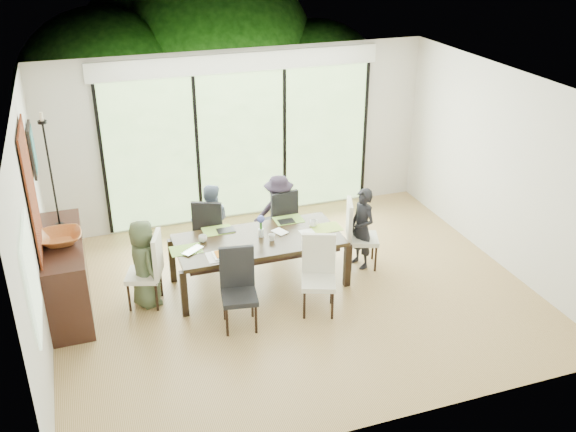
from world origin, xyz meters
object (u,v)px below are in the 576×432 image
object	(u,v)px
chair_near_left	(239,291)
chair_near_right	(319,277)
cup_c	(313,224)
laptop	(195,252)
chair_left_end	(143,270)
person_left_end	(144,263)
chair_far_left	(211,228)
table_top	(259,240)
vase	(261,233)
cup_a	(203,239)
sideboard	(67,273)
person_right_end	(362,228)
person_far_left	(211,223)
bowl	(60,238)
cup_b	(272,237)
person_far_right	(279,213)
chair_right_end	(363,234)
chair_far_right	(278,218)

from	to	relation	value
chair_near_left	chair_near_right	xyz separation A→B (m)	(1.00, 0.00, 0.00)
chair_near_right	cup_c	xyz separation A→B (m)	(0.30, 0.97, 0.22)
laptop	chair_left_end	bearing A→B (deg)	133.83
chair_near_left	person_left_end	world-z (taller)	person_left_end
chair_far_left	table_top	bearing A→B (deg)	142.01
vase	cup_a	xyz separation A→B (m)	(-0.75, 0.10, -0.01)
chair_left_end	chair_near_left	xyz separation A→B (m)	(1.00, -0.87, 0.00)
cup_c	sideboard	distance (m)	3.21
chair_left_end	chair_near_left	distance (m)	1.33
table_top	laptop	size ratio (longest dim) A/B	7.27
person_right_end	cup_a	bearing A→B (deg)	-107.40
chair_far_left	vase	xyz separation A→B (m)	(0.50, -0.80, 0.23)
chair_near_left	vase	world-z (taller)	chair_near_left
person_far_left	laptop	size ratio (longest dim) A/B	3.91
person_far_left	chair_near_right	bearing A→B (deg)	131.21
chair_near_left	cup_c	xyz separation A→B (m)	(1.30, 0.97, 0.22)
bowl	cup_b	bearing A→B (deg)	-5.26
chair_near_right	person_right_end	size ratio (longest dim) A/B	0.85
chair_far_left	chair_near_left	world-z (taller)	same
person_far_right	cup_b	bearing A→B (deg)	81.34
bowl	person_right_end	bearing A→B (deg)	-1.99
bowl	laptop	bearing A→B (deg)	-8.61
chair_right_end	cup_a	world-z (taller)	chair_right_end
sideboard	bowl	world-z (taller)	bowl
person_far_right	vase	size ratio (longest dim) A/B	10.75
person_right_end	person_far_left	distance (m)	2.10
chair_right_end	laptop	size ratio (longest dim) A/B	3.33
cup_c	chair_near_right	bearing A→B (deg)	-107.19
chair_left_end	vase	world-z (taller)	chair_left_end
chair_near_right	person_left_end	distance (m)	2.16
chair_far_right	person_right_end	distance (m)	1.26
chair_near_right	cup_b	size ratio (longest dim) A/B	11.00
chair_right_end	bowl	distance (m)	3.94
cup_c	person_left_end	bearing A→B (deg)	-177.49
chair_left_end	laptop	distance (m)	0.68
person_far_right	chair_far_right	bearing A→B (deg)	-75.39
person_left_end	cup_c	xyz separation A→B (m)	(2.28, 0.10, 0.14)
chair_right_end	person_left_end	xyz separation A→B (m)	(-2.98, 0.00, 0.09)
cup_b	person_left_end	bearing A→B (deg)	176.49
cup_c	bowl	xyz separation A→B (m)	(-3.20, 0.03, 0.31)
chair_right_end	person_far_right	size ratio (longest dim) A/B	0.85
chair_near_left	person_right_end	size ratio (longest dim) A/B	0.85
vase	cup_a	world-z (taller)	vase
chair_far_right	cup_c	size ratio (longest dim) A/B	8.87
cup_a	chair_right_end	bearing A→B (deg)	-3.90
chair_left_end	cup_a	distance (m)	0.84
cup_b	chair_far_right	bearing A→B (deg)	67.17
vase	bowl	xyz separation A→B (m)	(-2.45, 0.08, 0.29)
chair_right_end	person_left_end	bearing A→B (deg)	109.23
chair_left_end	vase	xyz separation A→B (m)	(1.55, 0.05, 0.23)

